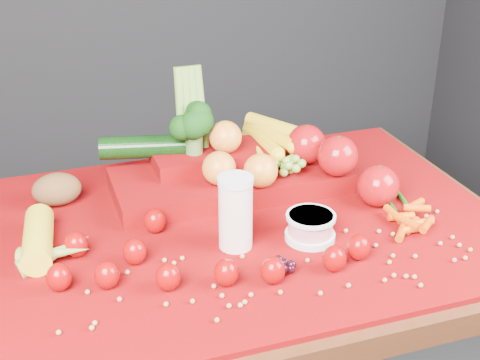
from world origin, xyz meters
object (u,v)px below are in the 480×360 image
object	(u,v)px
yogurt_bowl	(310,226)
produce_mound	(245,163)
table	(243,265)
milk_glass	(236,210)

from	to	relation	value
yogurt_bowl	produce_mound	distance (m)	0.26
yogurt_bowl	table	bearing A→B (deg)	134.68
produce_mound	table	bearing A→B (deg)	-110.79
produce_mound	yogurt_bowl	bearing A→B (deg)	-79.35
table	yogurt_bowl	size ratio (longest dim) A/B	11.01
milk_glass	produce_mound	size ratio (longest dim) A/B	0.25
milk_glass	produce_mound	bearing A→B (deg)	66.54
milk_glass	yogurt_bowl	size ratio (longest dim) A/B	1.48
table	milk_glass	size ratio (longest dim) A/B	7.43
yogurt_bowl	produce_mound	xyz separation A→B (m)	(-0.05, 0.25, 0.03)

